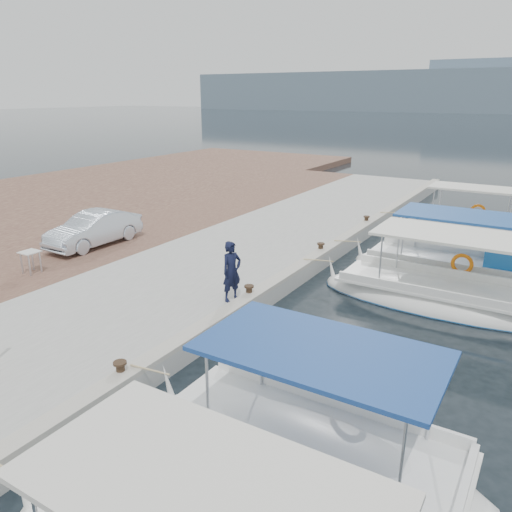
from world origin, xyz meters
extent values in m
plane|color=black|center=(0.00, 0.00, 0.00)|extent=(400.00, 400.00, 0.00)
cube|color=#A1A19C|center=(-3.00, 5.00, 0.25)|extent=(6.00, 40.00, 0.50)
cube|color=#AEA99B|center=(-0.22, 5.00, 0.56)|extent=(0.44, 40.00, 0.12)
cube|color=brown|center=(-8.00, 5.00, 0.25)|extent=(4.00, 40.00, 0.50)
cube|color=slate|center=(-60.00, 190.00, 7.00)|extent=(140.00, 40.00, 14.00)
cube|color=silver|center=(4.10, -6.49, 2.19)|extent=(4.00, 2.10, 0.08)
torus|color=orange|center=(4.23, -5.41, 1.00)|extent=(0.68, 0.12, 0.68)
ellipsoid|color=white|center=(3.80, -3.26, 0.05)|extent=(6.39, 2.31, 1.30)
ellipsoid|color=#144F90|center=(3.80, -3.26, 0.03)|extent=(6.42, 2.35, 0.22)
cube|color=white|center=(3.80, -3.26, 0.55)|extent=(5.24, 1.98, 0.08)
cube|color=navy|center=(3.96, -3.26, 2.19)|extent=(3.84, 2.12, 0.08)
cylinder|color=silver|center=(2.36, -4.12, 1.35)|extent=(0.05, 0.05, 1.60)
torus|color=orange|center=(4.10, -2.16, 1.00)|extent=(0.68, 0.12, 0.68)
ellipsoid|color=white|center=(4.30, 4.98, 0.05)|extent=(7.40, 2.43, 1.30)
ellipsoid|color=#144F90|center=(4.30, 4.98, 0.03)|extent=(7.44, 2.48, 0.22)
cube|color=white|center=(4.30, 4.98, 0.55)|extent=(6.07, 2.09, 0.08)
cube|color=white|center=(4.49, 4.98, 2.19)|extent=(4.44, 2.24, 0.08)
cylinder|color=silver|center=(2.64, 4.06, 1.35)|extent=(0.05, 0.05, 1.60)
torus|color=orange|center=(4.60, 6.13, 1.00)|extent=(0.68, 0.12, 0.68)
ellipsoid|color=white|center=(4.13, 7.66, 0.05)|extent=(7.07, 2.45, 1.30)
ellipsoid|color=#144F90|center=(4.13, 7.66, 0.03)|extent=(7.11, 2.50, 0.22)
cube|color=white|center=(4.13, 7.66, 0.55)|extent=(5.80, 2.11, 0.08)
cube|color=#1D4B95|center=(4.31, 7.66, 2.19)|extent=(4.24, 2.25, 0.08)
cylinder|color=silver|center=(2.54, 6.74, 1.35)|extent=(0.05, 0.05, 1.60)
torus|color=orange|center=(4.43, 8.82, 1.00)|extent=(0.68, 0.12, 0.68)
cube|color=#144F90|center=(5.73, 7.66, 1.10)|extent=(1.20, 1.71, 1.00)
ellipsoid|color=white|center=(3.59, 13.33, 0.05)|extent=(5.98, 1.97, 1.30)
ellipsoid|color=#144F90|center=(3.59, 13.33, 0.03)|extent=(6.01, 2.01, 0.22)
cube|color=white|center=(3.59, 13.33, 0.55)|extent=(4.90, 1.69, 0.08)
cube|color=silver|center=(3.74, 13.33, 2.19)|extent=(3.59, 1.81, 0.08)
cylinder|color=silver|center=(2.24, 12.59, 1.35)|extent=(0.05, 0.05, 1.60)
torus|color=orange|center=(3.89, 14.27, 1.00)|extent=(0.68, 0.12, 0.68)
cylinder|color=black|center=(-0.35, -3.50, 0.65)|extent=(0.18, 0.18, 0.30)
cylinder|color=black|center=(-0.35, -3.50, 0.80)|extent=(0.28, 0.28, 0.05)
cylinder|color=black|center=(-0.35, 1.50, 0.65)|extent=(0.18, 0.18, 0.30)
cylinder|color=black|center=(-0.35, 1.50, 0.80)|extent=(0.28, 0.28, 0.05)
cylinder|color=black|center=(-0.35, 6.50, 0.65)|extent=(0.18, 0.18, 0.30)
cylinder|color=black|center=(-0.35, 6.50, 0.80)|extent=(0.28, 0.28, 0.05)
cylinder|color=black|center=(-0.35, 11.50, 0.65)|extent=(0.18, 0.18, 0.30)
cylinder|color=black|center=(-0.35, 11.50, 0.80)|extent=(0.28, 0.28, 0.05)
imported|color=black|center=(-0.60, 1.00, 1.36)|extent=(0.59, 0.73, 1.72)
imported|color=silver|center=(-8.14, 2.78, 1.14)|extent=(1.36, 3.89, 1.28)
cylinder|color=silver|center=(-7.63, -0.69, 0.85)|extent=(0.06, 0.06, 0.70)
cylinder|color=silver|center=(-7.23, -0.69, 0.85)|extent=(0.06, 0.06, 0.70)
cylinder|color=silver|center=(-7.63, -0.29, 0.85)|extent=(0.06, 0.06, 0.70)
cylinder|color=silver|center=(-7.23, -0.29, 0.85)|extent=(0.06, 0.06, 0.70)
cube|color=white|center=(-7.43, -0.49, 1.21)|extent=(0.55, 0.55, 0.03)
camera|label=1|loc=(6.71, -9.78, 6.04)|focal=35.00mm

